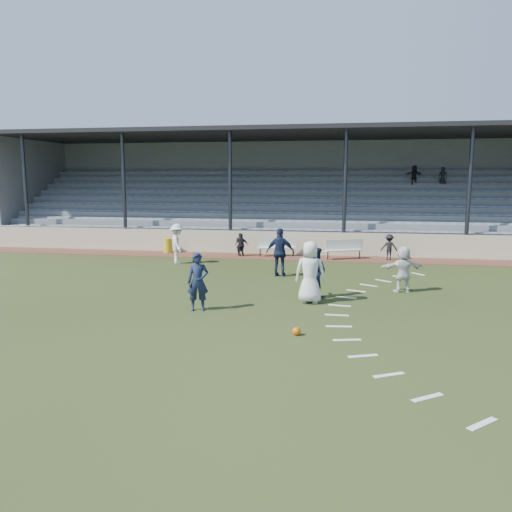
{
  "coord_description": "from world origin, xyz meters",
  "views": [
    {
      "loc": [
        2.96,
        -14.38,
        3.98
      ],
      "look_at": [
        0.0,
        2.5,
        1.3
      ],
      "focal_mm": 35.0,
      "sensor_mm": 36.0,
      "label": 1
    }
  ],
  "objects_px": {
    "bench_right": "(344,247)",
    "player_white_lead": "(310,272)",
    "trash_bin": "(168,245)",
    "football": "(297,331)",
    "player_navy_lead": "(198,282)",
    "bench_left": "(277,245)"
  },
  "relations": [
    {
      "from": "bench_left",
      "to": "trash_bin",
      "type": "relative_size",
      "value": 2.67
    },
    {
      "from": "bench_right",
      "to": "trash_bin",
      "type": "relative_size",
      "value": 2.61
    },
    {
      "from": "bench_right",
      "to": "football",
      "type": "height_order",
      "value": "bench_right"
    },
    {
      "from": "trash_bin",
      "to": "player_white_lead",
      "type": "height_order",
      "value": "player_white_lead"
    },
    {
      "from": "bench_right",
      "to": "player_white_lead",
      "type": "bearing_deg",
      "value": -121.47
    },
    {
      "from": "bench_right",
      "to": "player_navy_lead",
      "type": "xyz_separation_m",
      "value": [
        -4.35,
        -10.64,
        0.3
      ]
    },
    {
      "from": "bench_right",
      "to": "player_white_lead",
      "type": "height_order",
      "value": "player_white_lead"
    },
    {
      "from": "trash_bin",
      "to": "football",
      "type": "xyz_separation_m",
      "value": [
        8.14,
        -13.04,
        -0.29
      ]
    },
    {
      "from": "bench_left",
      "to": "bench_right",
      "type": "distance_m",
      "value": 3.42
    },
    {
      "from": "trash_bin",
      "to": "football",
      "type": "bearing_deg",
      "value": -58.02
    },
    {
      "from": "player_navy_lead",
      "to": "player_white_lead",
      "type": "bearing_deg",
      "value": 10.12
    },
    {
      "from": "trash_bin",
      "to": "player_white_lead",
      "type": "distance_m",
      "value": 12.66
    },
    {
      "from": "football",
      "to": "player_navy_lead",
      "type": "bearing_deg",
      "value": 148.8
    },
    {
      "from": "bench_left",
      "to": "player_navy_lead",
      "type": "bearing_deg",
      "value": -109.62
    },
    {
      "from": "bench_right",
      "to": "player_white_lead",
      "type": "relative_size",
      "value": 0.99
    },
    {
      "from": "football",
      "to": "bench_right",
      "type": "bearing_deg",
      "value": 84.64
    },
    {
      "from": "trash_bin",
      "to": "football",
      "type": "distance_m",
      "value": 15.38
    },
    {
      "from": "player_white_lead",
      "to": "bench_left",
      "type": "bearing_deg",
      "value": -73.63
    },
    {
      "from": "bench_left",
      "to": "player_navy_lead",
      "type": "relative_size",
      "value": 1.15
    },
    {
      "from": "player_white_lead",
      "to": "player_navy_lead",
      "type": "bearing_deg",
      "value": 27.55
    },
    {
      "from": "football",
      "to": "player_white_lead",
      "type": "height_order",
      "value": "player_white_lead"
    },
    {
      "from": "bench_left",
      "to": "player_white_lead",
      "type": "xyz_separation_m",
      "value": [
        2.33,
        -9.45,
        0.42
      ]
    }
  ]
}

